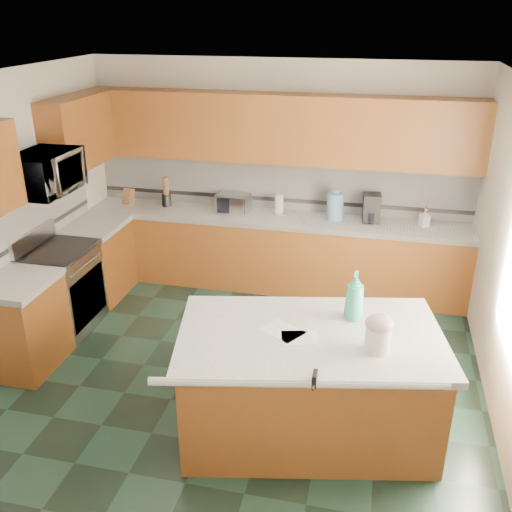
% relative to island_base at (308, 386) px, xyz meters
% --- Properties ---
extents(floor, '(4.60, 4.60, 0.00)m').
position_rel_island_base_xyz_m(floor, '(-0.79, 0.56, -0.43)').
color(floor, black).
rests_on(floor, ground).
extents(ceiling, '(4.60, 4.60, 0.00)m').
position_rel_island_base_xyz_m(ceiling, '(-0.79, 0.56, 2.27)').
color(ceiling, white).
rests_on(ceiling, ground).
extents(wall_back, '(4.60, 0.04, 2.70)m').
position_rel_island_base_xyz_m(wall_back, '(-0.79, 2.88, 0.92)').
color(wall_back, white).
rests_on(wall_back, ground).
extents(wall_front, '(4.60, 0.04, 2.70)m').
position_rel_island_base_xyz_m(wall_front, '(-0.79, -1.76, 0.92)').
color(wall_front, white).
rests_on(wall_front, ground).
extents(back_base_cab, '(4.60, 0.60, 0.86)m').
position_rel_island_base_xyz_m(back_base_cab, '(-0.79, 2.56, 0.00)').
color(back_base_cab, '#3D200A').
rests_on(back_base_cab, ground).
extents(back_countertop, '(4.60, 0.64, 0.06)m').
position_rel_island_base_xyz_m(back_countertop, '(-0.79, 2.56, 0.46)').
color(back_countertop, white).
rests_on(back_countertop, back_base_cab).
extents(back_upper_cab, '(4.60, 0.33, 0.78)m').
position_rel_island_base_xyz_m(back_upper_cab, '(-0.79, 2.70, 1.51)').
color(back_upper_cab, '#3D200A').
rests_on(back_upper_cab, wall_back).
extents(back_backsplash, '(4.60, 0.02, 0.63)m').
position_rel_island_base_xyz_m(back_backsplash, '(-0.79, 2.85, 0.81)').
color(back_backsplash, silver).
rests_on(back_backsplash, back_countertop).
extents(back_accent_band, '(4.60, 0.01, 0.05)m').
position_rel_island_base_xyz_m(back_accent_band, '(-0.79, 2.84, 0.61)').
color(back_accent_band, black).
rests_on(back_accent_band, back_countertop).
extents(left_base_cab_rear, '(0.60, 0.82, 0.86)m').
position_rel_island_base_xyz_m(left_base_cab_rear, '(-2.79, 1.85, 0.00)').
color(left_base_cab_rear, '#3D200A').
rests_on(left_base_cab_rear, ground).
extents(left_counter_rear, '(0.64, 0.82, 0.06)m').
position_rel_island_base_xyz_m(left_counter_rear, '(-2.79, 1.85, 0.46)').
color(left_counter_rear, white).
rests_on(left_counter_rear, left_base_cab_rear).
extents(left_base_cab_front, '(0.60, 0.72, 0.86)m').
position_rel_island_base_xyz_m(left_base_cab_front, '(-2.79, 0.32, 0.00)').
color(left_base_cab_front, '#3D200A').
rests_on(left_base_cab_front, ground).
extents(left_counter_front, '(0.64, 0.72, 0.06)m').
position_rel_island_base_xyz_m(left_counter_front, '(-2.79, 0.32, 0.46)').
color(left_counter_front, white).
rests_on(left_counter_front, left_base_cab_front).
extents(left_backsplash, '(0.02, 2.30, 0.63)m').
position_rel_island_base_xyz_m(left_backsplash, '(-3.08, 1.11, 0.81)').
color(left_backsplash, silver).
rests_on(left_backsplash, wall_left).
extents(left_accent_band, '(0.01, 2.30, 0.05)m').
position_rel_island_base_xyz_m(left_accent_band, '(-3.07, 1.11, 0.61)').
color(left_accent_band, black).
rests_on(left_accent_band, wall_left).
extents(left_upper_cab_rear, '(0.33, 1.09, 0.78)m').
position_rel_island_base_xyz_m(left_upper_cab_rear, '(-2.92, 1.99, 1.51)').
color(left_upper_cab_rear, '#3D200A').
rests_on(left_upper_cab_rear, wall_left).
extents(range_body, '(0.60, 0.76, 0.88)m').
position_rel_island_base_xyz_m(range_body, '(-2.79, 1.06, 0.01)').
color(range_body, '#B7B7BC').
rests_on(range_body, ground).
extents(range_oven_door, '(0.02, 0.68, 0.55)m').
position_rel_island_base_xyz_m(range_oven_door, '(-2.50, 1.06, -0.03)').
color(range_oven_door, black).
rests_on(range_oven_door, range_body).
extents(range_cooktop, '(0.62, 0.78, 0.04)m').
position_rel_island_base_xyz_m(range_cooktop, '(-2.79, 1.06, 0.47)').
color(range_cooktop, black).
rests_on(range_cooktop, range_body).
extents(range_handle, '(0.02, 0.66, 0.02)m').
position_rel_island_base_xyz_m(range_handle, '(-2.47, 1.06, 0.35)').
color(range_handle, '#B7B7BC').
rests_on(range_handle, range_body).
extents(range_backguard, '(0.06, 0.76, 0.18)m').
position_rel_island_base_xyz_m(range_backguard, '(-3.05, 1.06, 0.59)').
color(range_backguard, '#B7B7BC').
rests_on(range_backguard, range_body).
extents(microwave, '(0.50, 0.73, 0.41)m').
position_rel_island_base_xyz_m(microwave, '(-2.79, 1.06, 1.30)').
color(microwave, '#B7B7BC').
rests_on(microwave, wall_left).
extents(island_base, '(2.12, 1.47, 0.86)m').
position_rel_island_base_xyz_m(island_base, '(0.00, 0.00, 0.00)').
color(island_base, '#3D200A').
rests_on(island_base, ground).
extents(island_top, '(2.24, 1.59, 0.06)m').
position_rel_island_base_xyz_m(island_top, '(0.00, 0.00, 0.46)').
color(island_top, white).
rests_on(island_top, island_base).
extents(island_bullnose, '(2.01, 0.46, 0.06)m').
position_rel_island_base_xyz_m(island_bullnose, '(0.00, -0.60, 0.46)').
color(island_bullnose, white).
rests_on(island_bullnose, island_base).
extents(treat_jar, '(0.19, 0.19, 0.20)m').
position_rel_island_base_xyz_m(treat_jar, '(0.50, -0.12, 0.59)').
color(treat_jar, silver).
rests_on(treat_jar, island_top).
extents(treat_jar_lid, '(0.21, 0.21, 0.13)m').
position_rel_island_base_xyz_m(treat_jar_lid, '(0.50, -0.12, 0.72)').
color(treat_jar_lid, '#CE98A3').
rests_on(treat_jar_lid, treat_jar).
extents(treat_jar_knob, '(0.07, 0.02, 0.02)m').
position_rel_island_base_xyz_m(treat_jar_knob, '(0.50, -0.12, 0.76)').
color(treat_jar_knob, tan).
rests_on(treat_jar_knob, treat_jar_lid).
extents(treat_jar_knob_end_l, '(0.04, 0.04, 0.04)m').
position_rel_island_base_xyz_m(treat_jar_knob_end_l, '(0.47, -0.12, 0.76)').
color(treat_jar_knob_end_l, tan).
rests_on(treat_jar_knob_end_l, treat_jar_lid).
extents(treat_jar_knob_end_r, '(0.04, 0.04, 0.04)m').
position_rel_island_base_xyz_m(treat_jar_knob_end_r, '(0.54, -0.12, 0.76)').
color(treat_jar_knob_end_r, tan).
rests_on(treat_jar_knob_end_r, treat_jar_lid).
extents(soap_bottle_island, '(0.17, 0.17, 0.41)m').
position_rel_island_base_xyz_m(soap_bottle_island, '(0.30, 0.31, 0.69)').
color(soap_bottle_island, teal).
rests_on(soap_bottle_island, island_top).
extents(paper_sheet_a, '(0.32, 0.27, 0.00)m').
position_rel_island_base_xyz_m(paper_sheet_a, '(-0.07, -0.08, 0.49)').
color(paper_sheet_a, white).
rests_on(paper_sheet_a, island_top).
extents(paper_sheet_b, '(0.38, 0.36, 0.00)m').
position_rel_island_base_xyz_m(paper_sheet_b, '(-0.22, -0.01, 0.49)').
color(paper_sheet_b, white).
rests_on(paper_sheet_b, island_top).
extents(clamp_body, '(0.03, 0.10, 0.09)m').
position_rel_island_base_xyz_m(clamp_body, '(0.11, -0.58, 0.50)').
color(clamp_body, black).
rests_on(clamp_body, island_top).
extents(clamp_handle, '(0.02, 0.07, 0.02)m').
position_rel_island_base_xyz_m(clamp_handle, '(0.11, -0.64, 0.48)').
color(clamp_handle, black).
rests_on(clamp_handle, island_top).
extents(knife_block, '(0.13, 0.16, 0.21)m').
position_rel_island_base_xyz_m(knife_block, '(-2.68, 2.61, 0.59)').
color(knife_block, '#472814').
rests_on(knife_block, back_countertop).
extents(utensil_crock, '(0.12, 0.12, 0.15)m').
position_rel_island_base_xyz_m(utensil_crock, '(-2.18, 2.64, 0.57)').
color(utensil_crock, black).
rests_on(utensil_crock, back_countertop).
extents(utensil_bundle, '(0.07, 0.07, 0.22)m').
position_rel_island_base_xyz_m(utensil_bundle, '(-2.18, 2.64, 0.75)').
color(utensil_bundle, '#472814').
rests_on(utensil_bundle, utensil_crock).
extents(toaster_oven, '(0.43, 0.33, 0.22)m').
position_rel_island_base_xyz_m(toaster_oven, '(-1.31, 2.61, 0.60)').
color(toaster_oven, '#B7B7BC').
rests_on(toaster_oven, back_countertop).
extents(toaster_oven_door, '(0.34, 0.01, 0.18)m').
position_rel_island_base_xyz_m(toaster_oven_door, '(-1.31, 2.49, 0.60)').
color(toaster_oven_door, black).
rests_on(toaster_oven_door, toaster_oven).
extents(paper_towel, '(0.11, 0.11, 0.24)m').
position_rel_island_base_xyz_m(paper_towel, '(-0.75, 2.66, 0.61)').
color(paper_towel, white).
rests_on(paper_towel, back_countertop).
extents(paper_towel_base, '(0.16, 0.16, 0.01)m').
position_rel_island_base_xyz_m(paper_towel_base, '(-0.75, 2.66, 0.50)').
color(paper_towel_base, '#B7B7BC').
rests_on(paper_towel_base, back_countertop).
extents(water_jug, '(0.19, 0.19, 0.32)m').
position_rel_island_base_xyz_m(water_jug, '(-0.08, 2.62, 0.65)').
color(water_jug, '#5F91B8').
rests_on(water_jug, back_countertop).
extents(water_jug_neck, '(0.09, 0.09, 0.05)m').
position_rel_island_base_xyz_m(water_jug_neck, '(-0.08, 2.62, 0.83)').
color(water_jug_neck, '#5F91B8').
rests_on(water_jug_neck, water_jug).
extents(coffee_maker, '(0.21, 0.23, 0.33)m').
position_rel_island_base_xyz_m(coffee_maker, '(0.34, 2.64, 0.65)').
color(coffee_maker, black).
rests_on(coffee_maker, back_countertop).
extents(coffee_carafe, '(0.14, 0.14, 0.14)m').
position_rel_island_base_xyz_m(coffee_carafe, '(0.34, 2.59, 0.56)').
color(coffee_carafe, black).
rests_on(coffee_carafe, back_countertop).
extents(soap_bottle_back, '(0.13, 0.13, 0.21)m').
position_rel_island_base_xyz_m(soap_bottle_back, '(0.94, 2.61, 0.59)').
color(soap_bottle_back, white).
rests_on(soap_bottle_back, back_countertop).
extents(soap_back_cap, '(0.02, 0.02, 0.03)m').
position_rel_island_base_xyz_m(soap_back_cap, '(0.94, 2.61, 0.71)').
color(soap_back_cap, red).
rests_on(soap_back_cap, soap_bottle_back).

